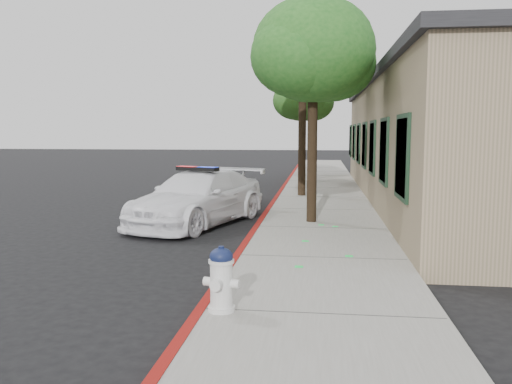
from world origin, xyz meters
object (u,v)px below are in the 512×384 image
at_px(clapboard_building, 473,141).
at_px(police_car, 198,198).
at_px(fire_hydrant, 221,279).
at_px(street_tree_mid, 303,62).
at_px(street_tree_far, 303,99).
at_px(street_tree_near, 314,55).

bearing_deg(clapboard_building, police_car, -148.39).
relative_size(fire_hydrant, street_tree_mid, 0.14).
height_order(fire_hydrant, street_tree_far, street_tree_far).
relative_size(street_tree_mid, street_tree_far, 1.25).
xyz_separation_m(police_car, fire_hydrant, (1.96, -6.95, -0.13)).
distance_m(clapboard_building, street_tree_mid, 6.41).
xyz_separation_m(street_tree_near, street_tree_mid, (-0.47, 5.58, 0.55)).
height_order(street_tree_mid, street_tree_far, street_tree_mid).
relative_size(fire_hydrant, street_tree_near, 0.15).
height_order(fire_hydrant, street_tree_near, street_tree_near).
xyz_separation_m(clapboard_building, police_car, (-8.30, -5.11, -1.42)).
height_order(street_tree_near, street_tree_mid, street_tree_mid).
xyz_separation_m(fire_hydrant, street_tree_near, (1.04, 6.89, 3.76)).
relative_size(clapboard_building, street_tree_mid, 3.33).
distance_m(fire_hydrant, street_tree_mid, 13.21).
distance_m(police_car, street_tree_mid, 7.38).
bearing_deg(clapboard_building, fire_hydrant, -117.74).
height_order(police_car, street_tree_near, street_tree_near).
xyz_separation_m(fire_hydrant, street_tree_far, (0.38, 18.32, 3.36)).
distance_m(clapboard_building, street_tree_far, 8.83).
relative_size(police_car, fire_hydrant, 6.19).
relative_size(clapboard_building, street_tree_far, 4.14).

